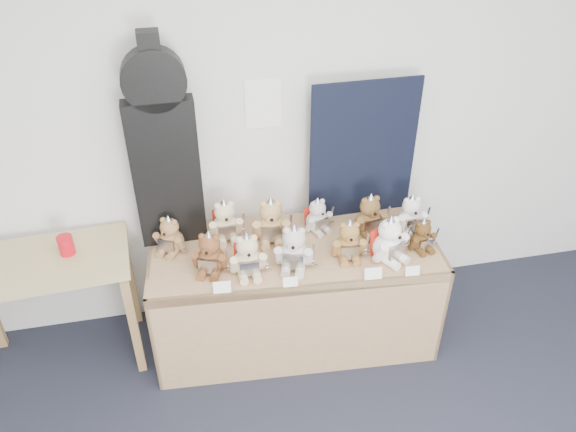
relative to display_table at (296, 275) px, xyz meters
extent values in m
plane|color=silver|center=(-0.11, 0.48, 0.79)|extent=(6.00, 0.00, 6.00)
cube|color=white|center=(-0.09, 0.47, 0.90)|extent=(0.21, 0.00, 0.30)
cube|color=#956F4B|center=(0.01, 0.07, 0.12)|extent=(1.76, 0.84, 0.06)
cube|color=#956F4B|center=(-0.02, -0.27, -0.20)|extent=(1.71, 0.15, 0.71)
cube|color=#956F4B|center=(-0.84, 0.13, -0.20)|extent=(0.07, 0.71, 0.71)
cube|color=#956F4B|center=(0.85, 0.01, -0.20)|extent=(0.07, 0.71, 0.71)
cube|color=tan|center=(-1.42, 0.16, 0.20)|extent=(0.97, 0.58, 0.04)
cube|color=olive|center=(-0.98, -0.03, -0.19)|extent=(0.05, 0.05, 0.74)
cube|color=olive|center=(-1.01, 0.41, -0.19)|extent=(0.05, 0.05, 0.74)
cube|color=black|center=(-0.68, 0.32, 0.60)|extent=(0.38, 0.12, 0.89)
cylinder|color=black|center=(-0.68, 0.32, 1.15)|extent=(0.34, 0.12, 0.33)
cube|color=black|center=(-0.68, 0.32, 1.29)|extent=(0.11, 0.10, 0.22)
cube|color=black|center=(0.49, 0.35, 0.60)|extent=(0.67, 0.04, 0.89)
cylinder|color=red|center=(-1.28, 0.20, 0.28)|extent=(0.09, 0.09, 0.11)
ellipsoid|color=brown|center=(-0.49, -0.03, 0.22)|extent=(0.20, 0.19, 0.16)
sphere|color=brown|center=(-0.49, -0.03, 0.33)|extent=(0.12, 0.12, 0.12)
cylinder|color=brown|center=(-0.51, -0.08, 0.32)|extent=(0.06, 0.04, 0.05)
sphere|color=black|center=(-0.52, -0.10, 0.32)|extent=(0.02, 0.02, 0.02)
sphere|color=brown|center=(-0.53, -0.02, 0.38)|extent=(0.04, 0.04, 0.04)
sphere|color=brown|center=(-0.46, -0.05, 0.38)|extent=(0.04, 0.04, 0.04)
cylinder|color=brown|center=(-0.57, -0.03, 0.23)|extent=(0.07, 0.10, 0.12)
cylinder|color=brown|center=(-0.43, -0.08, 0.23)|extent=(0.07, 0.10, 0.12)
cylinder|color=brown|center=(-0.55, -0.07, 0.18)|extent=(0.08, 0.12, 0.05)
cylinder|color=brown|center=(-0.48, -0.10, 0.18)|extent=(0.08, 0.12, 0.05)
cube|color=silver|center=(-0.52, -0.09, 0.23)|extent=(0.11, 0.05, 0.09)
cone|color=silver|center=(-0.49, -0.03, 0.38)|extent=(0.10, 0.10, 0.08)
cube|color=silver|center=(-0.41, -0.10, 0.26)|extent=(0.03, 0.04, 0.17)
cube|color=silver|center=(-0.41, -0.10, 0.19)|extent=(0.05, 0.02, 0.01)
ellipsoid|color=beige|center=(-0.30, -0.10, 0.22)|extent=(0.17, 0.14, 0.17)
sphere|color=beige|center=(-0.30, -0.10, 0.34)|extent=(0.12, 0.12, 0.12)
cylinder|color=beige|center=(-0.30, -0.15, 0.33)|extent=(0.05, 0.03, 0.05)
sphere|color=black|center=(-0.30, -0.17, 0.33)|extent=(0.02, 0.02, 0.02)
sphere|color=beige|center=(-0.34, -0.10, 0.38)|extent=(0.04, 0.04, 0.04)
sphere|color=beige|center=(-0.26, -0.10, 0.38)|extent=(0.04, 0.04, 0.04)
cylinder|color=beige|center=(-0.38, -0.12, 0.23)|extent=(0.05, 0.09, 0.13)
cylinder|color=beige|center=(-0.22, -0.12, 0.23)|extent=(0.05, 0.09, 0.13)
cylinder|color=beige|center=(-0.33, -0.15, 0.18)|extent=(0.05, 0.11, 0.05)
cylinder|color=beige|center=(-0.26, -0.15, 0.18)|extent=(0.05, 0.11, 0.05)
cube|color=silver|center=(-0.30, -0.16, 0.23)|extent=(0.11, 0.02, 0.09)
cone|color=silver|center=(-0.30, -0.10, 0.39)|extent=(0.10, 0.10, 0.08)
cube|color=silver|center=(-0.19, -0.13, 0.26)|extent=(0.01, 0.04, 0.17)
cube|color=silver|center=(-0.19, -0.13, 0.19)|extent=(0.05, 0.01, 0.01)
cube|color=red|center=(-0.30, -0.03, 0.24)|extent=(0.13, 0.03, 0.15)
ellipsoid|color=beige|center=(-0.03, -0.09, 0.23)|extent=(0.21, 0.19, 0.18)
sphere|color=beige|center=(-0.03, -0.09, 0.35)|extent=(0.13, 0.13, 0.13)
cylinder|color=beige|center=(-0.05, -0.15, 0.34)|extent=(0.06, 0.04, 0.05)
sphere|color=black|center=(-0.06, -0.16, 0.34)|extent=(0.02, 0.02, 0.02)
sphere|color=beige|center=(-0.07, -0.08, 0.40)|extent=(0.04, 0.04, 0.04)
sphere|color=beige|center=(0.01, -0.10, 0.40)|extent=(0.04, 0.04, 0.04)
cylinder|color=beige|center=(-0.12, -0.09, 0.24)|extent=(0.07, 0.11, 0.13)
cylinder|color=beige|center=(0.04, -0.14, 0.24)|extent=(0.07, 0.11, 0.13)
cylinder|color=beige|center=(-0.09, -0.14, 0.18)|extent=(0.08, 0.12, 0.05)
cylinder|color=beige|center=(-0.01, -0.16, 0.18)|extent=(0.08, 0.12, 0.05)
cube|color=silver|center=(-0.05, -0.16, 0.23)|extent=(0.11, 0.05, 0.10)
cone|color=silver|center=(-0.03, -0.09, 0.40)|extent=(0.11, 0.11, 0.08)
cube|color=silver|center=(0.06, -0.16, 0.26)|extent=(0.03, 0.05, 0.18)
cube|color=silver|center=(0.06, -0.16, 0.19)|extent=(0.05, 0.02, 0.01)
ellipsoid|color=olive|center=(0.29, -0.07, 0.22)|extent=(0.17, 0.15, 0.16)
sphere|color=olive|center=(0.29, -0.07, 0.33)|extent=(0.12, 0.12, 0.12)
cylinder|color=olive|center=(0.28, -0.12, 0.32)|extent=(0.05, 0.03, 0.05)
sphere|color=black|center=(0.28, -0.14, 0.32)|extent=(0.02, 0.02, 0.02)
sphere|color=olive|center=(0.25, -0.07, 0.37)|extent=(0.04, 0.04, 0.04)
sphere|color=olive|center=(0.33, -0.08, 0.37)|extent=(0.04, 0.04, 0.04)
cylinder|color=olive|center=(0.21, -0.08, 0.23)|extent=(0.05, 0.09, 0.12)
cylinder|color=olive|center=(0.36, -0.10, 0.23)|extent=(0.05, 0.09, 0.12)
cylinder|color=olive|center=(0.25, -0.12, 0.18)|extent=(0.06, 0.11, 0.05)
cylinder|color=olive|center=(0.32, -0.13, 0.18)|extent=(0.06, 0.11, 0.05)
cube|color=silver|center=(0.28, -0.14, 0.23)|extent=(0.10, 0.03, 0.09)
cone|color=silver|center=(0.29, -0.07, 0.38)|extent=(0.10, 0.10, 0.08)
cube|color=silver|center=(0.38, -0.12, 0.25)|extent=(0.02, 0.04, 0.17)
cube|color=silver|center=(0.38, -0.12, 0.19)|extent=(0.05, 0.01, 0.01)
ellipsoid|color=white|center=(0.51, -0.13, 0.23)|extent=(0.23, 0.22, 0.18)
sphere|color=white|center=(0.51, -0.13, 0.35)|extent=(0.13, 0.13, 0.13)
cylinder|color=white|center=(0.53, -0.18, 0.34)|extent=(0.06, 0.05, 0.06)
sphere|color=black|center=(0.54, -0.20, 0.34)|extent=(0.02, 0.02, 0.02)
sphere|color=white|center=(0.47, -0.15, 0.40)|extent=(0.04, 0.04, 0.04)
sphere|color=white|center=(0.54, -0.11, 0.40)|extent=(0.04, 0.04, 0.04)
cylinder|color=white|center=(0.44, -0.19, 0.24)|extent=(0.09, 0.11, 0.13)
cylinder|color=white|center=(0.59, -0.12, 0.24)|extent=(0.09, 0.11, 0.13)
cylinder|color=white|center=(0.50, -0.21, 0.18)|extent=(0.10, 0.13, 0.05)
cylinder|color=white|center=(0.57, -0.17, 0.18)|extent=(0.10, 0.13, 0.05)
cube|color=silver|center=(0.54, -0.20, 0.23)|extent=(0.11, 0.07, 0.10)
cone|color=silver|center=(0.51, -0.13, 0.41)|extent=(0.11, 0.11, 0.09)
cube|color=silver|center=(0.62, -0.12, 0.27)|extent=(0.03, 0.05, 0.19)
cube|color=silver|center=(0.62, -0.12, 0.19)|extent=(0.05, 0.03, 0.01)
cube|color=red|center=(0.48, -0.07, 0.24)|extent=(0.14, 0.09, 0.16)
ellipsoid|color=#52371C|center=(0.73, -0.09, 0.21)|extent=(0.15, 0.13, 0.13)
sphere|color=#52371C|center=(0.73, -0.09, 0.30)|extent=(0.10, 0.10, 0.10)
cylinder|color=#52371C|center=(0.74, -0.13, 0.29)|extent=(0.04, 0.03, 0.04)
sphere|color=black|center=(0.74, -0.14, 0.29)|extent=(0.02, 0.02, 0.02)
sphere|color=#52371C|center=(0.70, -0.10, 0.33)|extent=(0.03, 0.03, 0.03)
sphere|color=#52371C|center=(0.76, -0.08, 0.33)|extent=(0.03, 0.03, 0.03)
cylinder|color=#52371C|center=(0.67, -0.12, 0.22)|extent=(0.05, 0.08, 0.10)
cylinder|color=#52371C|center=(0.79, -0.09, 0.22)|extent=(0.05, 0.08, 0.10)
cylinder|color=#52371C|center=(0.71, -0.14, 0.17)|extent=(0.05, 0.09, 0.04)
cylinder|color=#52371C|center=(0.77, -0.13, 0.17)|extent=(0.05, 0.09, 0.04)
cube|color=silver|center=(0.74, -0.14, 0.21)|extent=(0.09, 0.03, 0.07)
cone|color=silver|center=(0.73, -0.09, 0.34)|extent=(0.08, 0.08, 0.06)
cube|color=silver|center=(0.81, -0.10, 0.24)|extent=(0.02, 0.03, 0.14)
cube|color=silver|center=(0.81, -0.10, 0.18)|extent=(0.04, 0.01, 0.01)
ellipsoid|color=beige|center=(-0.38, 0.26, 0.22)|extent=(0.17, 0.15, 0.17)
sphere|color=beige|center=(-0.38, 0.26, 0.34)|extent=(0.12, 0.12, 0.12)
cylinder|color=beige|center=(-0.38, 0.21, 0.33)|extent=(0.05, 0.03, 0.05)
sphere|color=black|center=(-0.37, 0.19, 0.33)|extent=(0.02, 0.02, 0.02)
sphere|color=beige|center=(-0.42, 0.26, 0.38)|extent=(0.04, 0.04, 0.04)
sphere|color=beige|center=(-0.34, 0.26, 0.38)|extent=(0.04, 0.04, 0.04)
cylinder|color=beige|center=(-0.46, 0.24, 0.23)|extent=(0.05, 0.09, 0.13)
cylinder|color=beige|center=(-0.30, 0.24, 0.23)|extent=(0.05, 0.09, 0.13)
cylinder|color=beige|center=(-0.41, 0.20, 0.18)|extent=(0.06, 0.11, 0.05)
cylinder|color=beige|center=(-0.34, 0.20, 0.18)|extent=(0.06, 0.11, 0.05)
cube|color=silver|center=(-0.37, 0.20, 0.23)|extent=(0.11, 0.02, 0.09)
cone|color=silver|center=(-0.38, 0.26, 0.39)|extent=(0.10, 0.10, 0.08)
cube|color=silver|center=(-0.27, 0.23, 0.26)|extent=(0.02, 0.04, 0.17)
cube|color=silver|center=(-0.27, 0.23, 0.19)|extent=(0.05, 0.01, 0.01)
cube|color=red|center=(-0.38, 0.32, 0.24)|extent=(0.13, 0.04, 0.15)
ellipsoid|color=tan|center=(-0.11, 0.18, 0.23)|extent=(0.20, 0.17, 0.18)
sphere|color=tan|center=(-0.11, 0.18, 0.35)|extent=(0.13, 0.13, 0.13)
cylinder|color=tan|center=(-0.12, 0.13, 0.34)|extent=(0.06, 0.04, 0.06)
sphere|color=black|center=(-0.12, 0.11, 0.34)|extent=(0.02, 0.02, 0.02)
sphere|color=tan|center=(-0.16, 0.19, 0.41)|extent=(0.04, 0.04, 0.04)
sphere|color=tan|center=(-0.07, 0.18, 0.41)|extent=(0.04, 0.04, 0.04)
cylinder|color=tan|center=(-0.20, 0.17, 0.24)|extent=(0.06, 0.11, 0.14)
cylinder|color=tan|center=(-0.03, 0.15, 0.24)|extent=(0.06, 0.11, 0.14)
cylinder|color=tan|center=(-0.16, 0.13, 0.18)|extent=(0.07, 0.12, 0.05)
cylinder|color=tan|center=(-0.08, 0.12, 0.18)|extent=(0.07, 0.12, 0.05)
cube|color=silver|center=(-0.12, 0.11, 0.24)|extent=(0.12, 0.03, 0.10)
cone|color=silver|center=(-0.11, 0.18, 0.41)|extent=(0.11, 0.11, 0.09)
cube|color=silver|center=(0.00, 0.14, 0.27)|extent=(0.02, 0.05, 0.19)
cube|color=silver|center=(0.00, 0.14, 0.20)|extent=(0.06, 0.01, 0.01)
ellipsoid|color=beige|center=(0.18, 0.23, 0.21)|extent=(0.17, 0.16, 0.14)
sphere|color=beige|center=(0.18, 0.23, 0.31)|extent=(0.10, 0.10, 0.10)
cylinder|color=beige|center=(0.20, 0.18, 0.30)|extent=(0.05, 0.04, 0.04)
sphere|color=black|center=(0.20, 0.17, 0.30)|extent=(0.02, 0.02, 0.02)
sphere|color=beige|center=(0.15, 0.21, 0.35)|extent=(0.03, 0.03, 0.03)
sphere|color=beige|center=(0.21, 0.24, 0.35)|extent=(0.03, 0.03, 0.03)
cylinder|color=beige|center=(0.12, 0.19, 0.22)|extent=(0.06, 0.09, 0.11)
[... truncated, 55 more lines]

